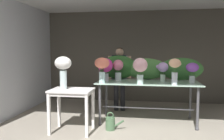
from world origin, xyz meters
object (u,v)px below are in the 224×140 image
florist (119,72)px  vase_coral_hydrangea (102,66)px  vase_blush_snapdragons (140,67)px  vase_peach_tulips (175,68)px  watering_can (111,123)px  side_table_white (72,95)px  vase_rosy_stock (118,68)px  vase_lilac_carnations (163,69)px  vase_white_roses_tall (63,68)px  vase_magenta_lilies (105,67)px  display_table_glass (147,87)px  vase_violet_freesia (192,70)px

florist → vase_coral_hydrangea: bearing=-100.1°
vase_blush_snapdragons → vase_peach_tulips: (0.65, 0.02, -0.01)m
florist → watering_can: size_ratio=4.43×
vase_blush_snapdragons → vase_peach_tulips: size_ratio=1.02×
side_table_white → watering_can: 0.91m
vase_rosy_stock → florist: bearing=94.4°
vase_lilac_carnations → vase_white_roses_tall: vase_white_roses_tall is taller
florist → vase_blush_snapdragons: 1.30m
vase_magenta_lilies → vase_white_roses_tall: vase_white_roses_tall is taller
display_table_glass → vase_peach_tulips: bearing=-33.1°
side_table_white → vase_rosy_stock: size_ratio=1.78×
vase_peach_tulips → vase_coral_hydrangea: size_ratio=0.98×
side_table_white → vase_magenta_lilies: vase_magenta_lilies is taller
side_table_white → vase_white_roses_tall: (-0.15, -0.00, 0.51)m
florist → vase_magenta_lilies: 0.89m
vase_peach_tulips → vase_lilac_carnations: bearing=118.1°
vase_magenta_lilies → vase_white_roses_tall: bearing=-130.5°
vase_peach_tulips → watering_can: size_ratio=1.40×
vase_coral_hydrangea → watering_can: bearing=-49.2°
florist → vase_magenta_lilies: (-0.20, -0.85, 0.20)m
florist → vase_peach_tulips: 1.66m
side_table_white → vase_rosy_stock: bearing=51.2°
vase_violet_freesia → vase_lilac_carnations: bearing=168.6°
vase_magenta_lilies → vase_white_roses_tall: 0.98m
display_table_glass → vase_blush_snapdragons: vase_blush_snapdragons is taller
vase_blush_snapdragons → vase_rosy_stock: (-0.49, 0.48, -0.06)m
display_table_glass → vase_lilac_carnations: vase_lilac_carnations is taller
florist → watering_can: florist is taller
vase_coral_hydrangea → vase_rosy_stock: bearing=61.6°
vase_peach_tulips → vase_white_roses_tall: (-2.03, -0.46, 0.02)m
florist → vase_lilac_carnations: bearing=-37.5°
side_table_white → vase_white_roses_tall: 0.53m
florist → vase_lilac_carnations: florist is taller
display_table_glass → vase_white_roses_tall: bearing=-152.5°
vase_lilac_carnations → display_table_glass: bearing=-172.7°
vase_magenta_lilies → vase_peach_tulips: vase_peach_tulips is taller
vase_violet_freesia → vase_white_roses_tall: size_ratio=0.67×
vase_blush_snapdragons → vase_magenta_lilies: (-0.74, 0.31, -0.02)m
vase_blush_snapdragons → vase_rosy_stock: size_ratio=1.13×
vase_magenta_lilies → side_table_white: bearing=-122.9°
display_table_glass → florist: size_ratio=1.33×
vase_violet_freesia → watering_can: vase_violet_freesia is taller
side_table_white → vase_violet_freesia: (2.24, 0.72, 0.44)m
display_table_glass → vase_violet_freesia: (0.87, -0.07, 0.39)m
display_table_glass → vase_blush_snapdragons: size_ratio=4.12×
side_table_white → vase_lilac_carnations: bearing=26.4°
vase_magenta_lilies → vase_peach_tulips: (1.39, -0.29, 0.01)m
vase_blush_snapdragons → vase_violet_freesia: 1.05m
side_table_white → vase_lilac_carnations: 1.92m
vase_magenta_lilies → vase_peach_tulips: size_ratio=0.98×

